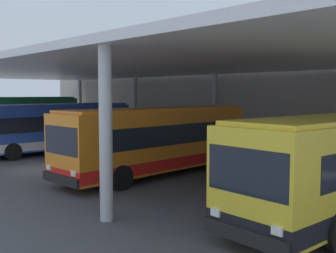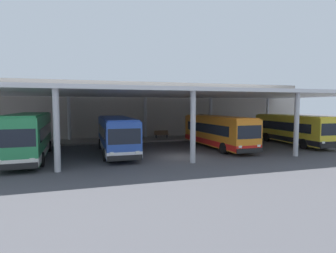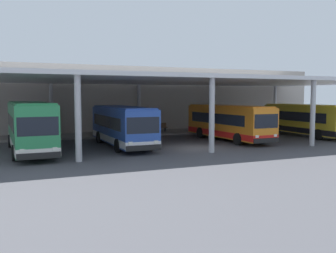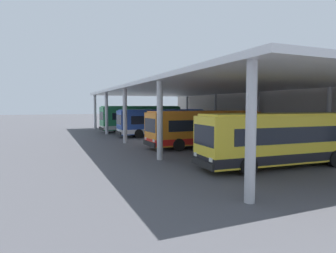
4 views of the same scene
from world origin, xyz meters
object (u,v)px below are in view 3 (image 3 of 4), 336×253
(bus_second_bay, at_px, (122,126))
(bus_middle_bay, at_px, (228,122))
(bus_nearest_bay, at_px, (30,126))
(trash_bin, at_px, (131,128))
(bench_waiting, at_px, (159,127))
(bus_far_bay, at_px, (305,120))

(bus_second_bay, bearing_deg, bus_middle_bay, 0.88)
(bus_nearest_bay, xyz_separation_m, bus_middle_bay, (16.83, 0.54, -0.19))
(bus_middle_bay, relative_size, trash_bin, 10.83)
(bus_nearest_bay, height_order, bench_waiting, bus_nearest_bay)
(bus_second_bay, bearing_deg, bench_waiting, 52.58)
(bus_middle_bay, xyz_separation_m, trash_bin, (-6.70, 8.02, -0.98))
(bench_waiting, bearing_deg, bus_nearest_bay, -146.28)
(bus_second_bay, bearing_deg, trash_bin, 68.33)
(bus_nearest_bay, bearing_deg, bus_second_bay, 3.25)
(bus_far_bay, bearing_deg, trash_bin, 153.00)
(bus_nearest_bay, xyz_separation_m, bus_second_bay, (6.88, 0.39, -0.19))
(trash_bin, bearing_deg, bench_waiting, 6.97)
(bus_middle_bay, bearing_deg, trash_bin, 129.88)
(bus_second_bay, distance_m, bus_far_bay, 19.00)
(bus_second_bay, xyz_separation_m, bus_far_bay, (18.99, 0.15, 0.00))
(bus_nearest_bay, relative_size, bus_middle_bay, 1.08)
(bus_nearest_bay, relative_size, bus_second_bay, 1.08)
(bus_second_bay, distance_m, trash_bin, 8.85)
(bus_second_bay, height_order, trash_bin, bus_second_bay)
(bench_waiting, bearing_deg, bus_second_bay, -127.42)
(bus_nearest_bay, bearing_deg, bus_far_bay, 1.21)
(bus_middle_bay, bearing_deg, bus_nearest_bay, -178.15)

